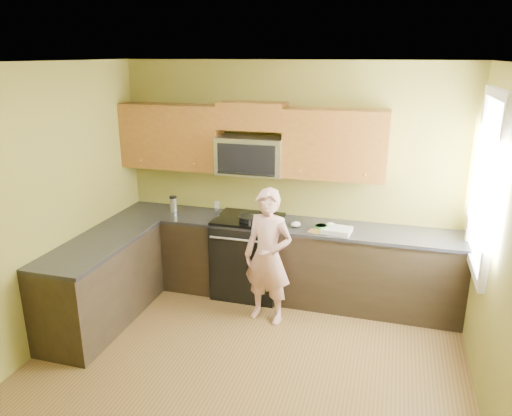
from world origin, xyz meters
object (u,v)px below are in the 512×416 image
(stove, at_px, (249,255))
(woman, at_px, (268,257))
(butter_tub, at_px, (321,232))
(frying_pan, at_px, (249,220))
(microwave, at_px, (251,173))
(travel_mug, at_px, (174,211))

(stove, xyz_separation_m, woman, (0.38, -0.54, 0.26))
(butter_tub, bearing_deg, stove, 170.06)
(frying_pan, relative_size, butter_tub, 3.17)
(woman, bearing_deg, microwave, 130.85)
(microwave, bearing_deg, butter_tub, -17.69)
(woman, relative_size, travel_mug, 7.65)
(woman, xyz_separation_m, frying_pan, (-0.34, 0.46, 0.22))
(woman, xyz_separation_m, butter_tub, (0.49, 0.39, 0.19))
(microwave, bearing_deg, travel_mug, -176.11)
(butter_tub, distance_m, travel_mug, 1.86)
(travel_mug, bearing_deg, butter_tub, -6.54)
(butter_tub, bearing_deg, travel_mug, 173.46)
(travel_mug, bearing_deg, frying_pan, -8.18)
(woman, xyz_separation_m, travel_mug, (-1.35, 0.60, 0.19))
(frying_pan, bearing_deg, woman, -70.85)
(travel_mug, bearing_deg, woman, -23.94)
(stove, bearing_deg, butter_tub, -9.94)
(stove, height_order, travel_mug, travel_mug)
(woman, bearing_deg, travel_mug, 167.27)
(frying_pan, bearing_deg, microwave, 82.65)
(microwave, bearing_deg, woman, -60.36)
(woman, distance_m, frying_pan, 0.61)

